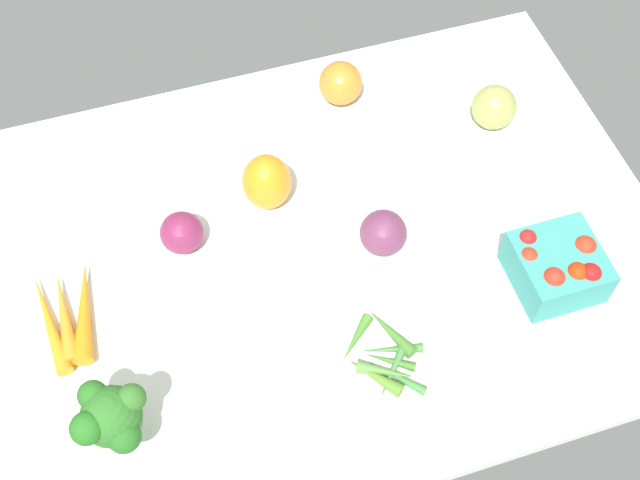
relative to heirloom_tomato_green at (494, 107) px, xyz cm
name	(u,v)px	position (x,y,z in cm)	size (l,w,h in cm)	color
tablecloth	(320,251)	(-34.63, -15.12, -4.68)	(104.00, 76.00, 2.00)	white
heirloom_tomato_green	(494,107)	(0.00, 0.00, 0.00)	(7.37, 7.37, 7.37)	#9DA851
bell_pepper_orange	(267,182)	(-39.74, -4.43, 1.16)	(7.53, 7.53, 9.68)	orange
red_onion_near_basket	(182,233)	(-53.97, -8.51, -0.46)	(6.44, 6.44, 6.44)	#81264E
red_onion_center	(383,233)	(-25.68, -17.67, -0.17)	(7.02, 7.02, 7.02)	#6F3455
broccoli_head	(110,417)	(-68.21, -35.39, 3.51)	(9.75, 9.69, 11.07)	#9DBD89
okra_pile	(383,358)	(-31.95, -35.52, -2.83)	(11.66, 14.47, 1.98)	#46842C
berry_basket	(558,267)	(-3.90, -30.74, 0.06)	(11.95, 11.95, 7.77)	teal
heirloom_tomato_orange	(340,83)	(-22.28, 12.64, -0.01)	(7.35, 7.35, 7.35)	orange
carrot_bunch	(69,315)	(-72.14, -16.04, -2.34)	(10.13, 17.12, 2.96)	orange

